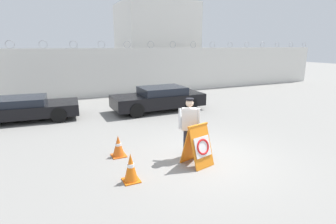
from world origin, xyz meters
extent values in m
plane|color=gray|center=(0.00, 0.00, 0.00)|extent=(90.00, 90.00, 0.00)
cube|color=silver|center=(0.00, 11.15, 1.56)|extent=(36.00, 0.30, 3.13)
torus|color=gray|center=(-5.87, 11.15, 3.35)|extent=(0.47, 0.03, 0.47)
torus|color=gray|center=(-4.19, 11.15, 3.35)|extent=(0.47, 0.03, 0.47)
torus|color=gray|center=(-2.51, 11.15, 3.35)|extent=(0.47, 0.03, 0.47)
torus|color=gray|center=(-0.84, 11.15, 3.35)|extent=(0.47, 0.03, 0.47)
torus|color=gray|center=(0.84, 11.15, 3.35)|extent=(0.47, 0.03, 0.47)
torus|color=gray|center=(2.51, 11.15, 3.35)|extent=(0.47, 0.03, 0.47)
torus|color=gray|center=(4.19, 11.15, 3.35)|extent=(0.47, 0.03, 0.47)
torus|color=gray|center=(5.87, 11.15, 3.35)|extent=(0.47, 0.03, 0.47)
torus|color=gray|center=(7.54, 11.15, 3.35)|extent=(0.47, 0.03, 0.47)
torus|color=gray|center=(9.22, 11.15, 3.35)|extent=(0.47, 0.03, 0.47)
torus|color=gray|center=(10.90, 11.15, 3.35)|extent=(0.47, 0.03, 0.47)
torus|color=gray|center=(12.57, 11.15, 3.35)|extent=(0.47, 0.03, 0.47)
torus|color=gray|center=(14.25, 11.15, 3.35)|extent=(0.47, 0.03, 0.47)
torus|color=gray|center=(15.92, 11.15, 3.35)|extent=(0.47, 0.03, 0.47)
torus|color=gray|center=(17.60, 11.15, 3.35)|extent=(0.47, 0.03, 0.47)
cube|color=silver|center=(4.80, 15.83, 3.38)|extent=(6.04, 5.44, 6.75)
cube|color=orange|center=(-0.50, -0.41, 0.56)|extent=(0.75, 0.52, 1.14)
cube|color=orange|center=(-0.58, -0.08, 0.56)|extent=(0.75, 0.52, 1.14)
cube|color=orange|center=(-0.54, -0.25, 1.15)|extent=(0.71, 0.23, 0.05)
cube|color=white|center=(-0.49, -0.45, 0.59)|extent=(0.59, 0.31, 0.54)
torus|color=red|center=(-0.48, -0.46, 0.59)|extent=(0.48, 0.28, 0.45)
cylinder|color=#232838|center=(-0.41, 0.27, 0.43)|extent=(0.15, 0.15, 0.85)
cylinder|color=#232838|center=(-0.57, 0.35, 0.43)|extent=(0.15, 0.15, 0.85)
cube|color=silver|center=(-0.49, 0.31, 1.18)|extent=(0.50, 0.39, 0.66)
sphere|color=beige|center=(-0.49, 0.31, 1.66)|extent=(0.23, 0.23, 0.23)
cylinder|color=silver|center=(-0.25, 0.19, 1.19)|extent=(0.09, 0.09, 0.62)
cylinder|color=silver|center=(-0.69, 0.52, 1.17)|extent=(0.23, 0.35, 0.60)
cylinder|color=black|center=(-0.49, 0.31, 1.78)|extent=(0.24, 0.24, 0.05)
cube|color=orange|center=(-2.53, -0.41, 0.01)|extent=(0.41, 0.41, 0.03)
cone|color=orange|center=(-2.53, -0.41, 0.38)|extent=(0.35, 0.35, 0.71)
cylinder|color=white|center=(-2.53, -0.41, 0.42)|extent=(0.17, 0.17, 0.10)
cube|color=orange|center=(-2.42, 1.22, 0.01)|extent=(0.43, 0.43, 0.03)
cone|color=orange|center=(-2.42, 1.22, 0.34)|extent=(0.36, 0.36, 0.63)
cylinder|color=white|center=(-2.42, 1.22, 0.37)|extent=(0.18, 0.18, 0.09)
cylinder|color=black|center=(-3.73, 7.69, 0.33)|extent=(0.67, 0.25, 0.66)
cylinder|color=black|center=(-3.88, 5.87, 0.33)|extent=(0.67, 0.25, 0.66)
cube|color=black|center=(-5.18, 6.89, 0.48)|extent=(4.60, 2.30, 0.50)
cube|color=black|center=(-5.40, 6.91, 0.89)|extent=(2.28, 1.92, 0.32)
cylinder|color=black|center=(-0.54, 5.18, 0.34)|extent=(0.69, 0.20, 0.69)
cylinder|color=black|center=(-0.54, 6.95, 0.34)|extent=(0.69, 0.20, 0.69)
cylinder|color=black|center=(2.36, 5.20, 0.34)|extent=(0.69, 0.20, 0.69)
cylinder|color=black|center=(2.35, 6.96, 0.34)|extent=(0.69, 0.20, 0.69)
cube|color=black|center=(0.91, 6.07, 0.55)|extent=(4.67, 1.90, 0.61)
cube|color=black|center=(1.14, 6.07, 1.04)|extent=(2.25, 1.70, 0.37)
camera|label=1|loc=(-4.17, -6.16, 3.28)|focal=28.00mm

